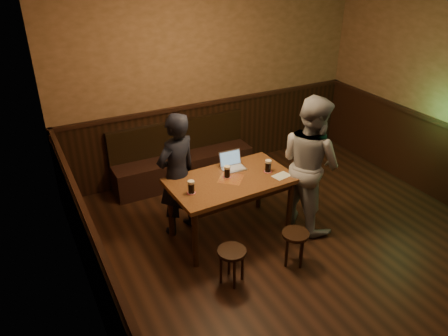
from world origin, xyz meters
TOP-DOWN VIEW (x-y plane):
  - room at (0.00, 0.22)m, footprint 5.04×6.04m
  - bench at (-0.65, 2.75)m, footprint 2.20×0.50m
  - pub_table at (-0.65, 1.14)m, footprint 1.56×0.94m
  - stool_left at (-1.06, 0.34)m, footprint 0.39×0.39m
  - stool_right at (-0.26, 0.29)m, footprint 0.36×0.36m
  - pint_left at (-1.21, 1.06)m, footprint 0.10×0.10m
  - pint_mid at (-0.67, 1.20)m, footprint 0.10×0.10m
  - pint_right at (-0.14, 1.09)m, footprint 0.10×0.10m
  - laptop at (-0.50, 1.40)m, footprint 0.31×0.25m
  - menu at (-0.06, 0.92)m, footprint 0.24×0.19m
  - person_suit at (-1.20, 1.54)m, footprint 0.69×0.57m
  - person_grey at (0.36, 0.91)m, footprint 0.77×0.94m

SIDE VIEW (x-z plane):
  - bench at x=-0.65m, z-range -0.16..0.79m
  - stool_right at x=-0.26m, z-range 0.13..0.56m
  - stool_left at x=-1.06m, z-range 0.13..0.56m
  - pub_table at x=-0.65m, z-range 0.30..1.12m
  - person_suit at x=-1.20m, z-range 0.00..1.63m
  - menu at x=-0.06m, z-range 0.82..0.82m
  - laptop at x=-0.50m, z-range 0.77..0.98m
  - pint_mid at x=-0.67m, z-range 0.82..0.97m
  - pint_left at x=-1.21m, z-range 0.82..0.98m
  - pint_right at x=-0.14m, z-range 0.82..0.98m
  - person_grey at x=0.36m, z-range 0.00..1.79m
  - room at x=0.00m, z-range -0.22..2.62m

